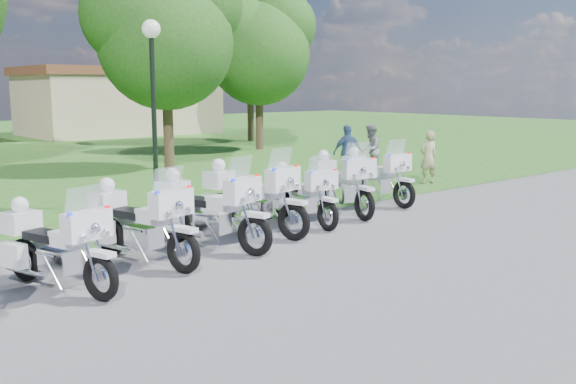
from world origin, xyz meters
TOP-DOWN VIEW (x-y plane):
  - ground at (0.00, 0.00)m, footprint 100.00×100.00m
  - motorcycle_1 at (-3.78, 1.11)m, footprint 1.21×2.29m
  - motorcycle_2 at (-2.18, 1.62)m, footprint 1.19×2.46m
  - motorcycle_3 at (-0.76, 1.75)m, footprint 1.33×2.50m
  - motorcycle_4 at (0.57, 2.23)m, footprint 1.25×2.60m
  - motorcycle_5 at (2.00, 2.30)m, footprint 0.88×2.30m
  - motorcycle_6 at (3.46, 2.59)m, footprint 1.22×2.51m
  - motorcycle_7 at (5.06, 2.98)m, footprint 0.87×2.47m
  - lamp_post at (0.50, 5.94)m, footprint 0.44×0.44m
  - tree_2 at (4.49, 12.47)m, footprint 5.60×4.77m
  - tree_3 at (11.42, 16.13)m, footprint 5.52×4.71m
  - tree_4 at (13.97, 20.26)m, footprint 6.23×5.32m
  - building_east at (11.00, 30.00)m, footprint 11.44×7.28m
  - bystander_a at (8.72, 4.12)m, footprint 0.67×0.54m
  - bystander_b at (8.86, 6.62)m, footprint 1.03×0.97m
  - bystander_c at (7.50, 6.34)m, footprint 1.09×0.69m

SIDE VIEW (x-z plane):
  - ground at x=0.00m, z-range 0.00..0.00m
  - motorcycle_5 at x=2.00m, z-range -0.13..1.42m
  - motorcycle_1 at x=-3.78m, z-range -0.13..1.45m
  - motorcycle_7 at x=5.06m, z-range -0.14..1.52m
  - motorcycle_2 at x=-2.18m, z-range -0.14..1.54m
  - motorcycle_6 at x=3.46m, z-range -0.14..1.57m
  - motorcycle_3 at x=-0.76m, z-range -0.14..1.59m
  - motorcycle_4 at x=0.57m, z-range -0.14..1.63m
  - bystander_a at x=8.72m, z-range 0.00..1.61m
  - bystander_b at x=8.86m, z-range 0.00..1.68m
  - bystander_c at x=7.50m, z-range 0.00..1.73m
  - building_east at x=11.00m, z-range 0.02..4.12m
  - lamp_post at x=0.50m, z-range 1.12..5.59m
  - tree_3 at x=11.42m, z-range 1.19..8.54m
  - tree_2 at x=4.49m, z-range 1.20..8.66m
  - tree_4 at x=13.97m, z-range 1.34..9.65m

